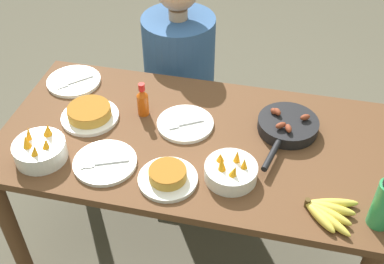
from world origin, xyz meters
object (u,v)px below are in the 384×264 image
object	(u,v)px
frittata_plate_side	(168,176)
hot_sauce_bottle	(143,101)
fruit_bowl_mango	(231,171)
banana_bunch	(327,211)
person_figure	(180,89)
fruit_bowl_citrus	(40,150)
frittata_plate_center	(90,114)
skillet	(287,126)
empty_plate_far_right	(105,163)
empty_plate_near_front	(74,81)
empty_plate_far_left	(185,124)

from	to	relation	value
frittata_plate_side	hot_sauce_bottle	xyz separation A→B (m)	(-0.20, 0.35, 0.05)
frittata_plate_side	fruit_bowl_mango	xyz separation A→B (m)	(0.22, 0.07, 0.01)
fruit_bowl_mango	hot_sauce_bottle	size ratio (longest dim) A/B	1.26
banana_bunch	hot_sauce_bottle	size ratio (longest dim) A/B	1.26
banana_bunch	person_figure	distance (m)	1.21
fruit_bowl_citrus	frittata_plate_center	bearing A→B (deg)	70.63
fruit_bowl_mango	person_figure	distance (m)	0.95
fruit_bowl_mango	frittata_plate_center	bearing A→B (deg)	161.97
frittata_plate_side	fruit_bowl_mango	size ratio (longest dim) A/B	1.13
skillet	hot_sauce_bottle	size ratio (longest dim) A/B	2.64
empty_plate_far_right	fruit_bowl_mango	size ratio (longest dim) A/B	1.24
empty_plate_near_front	frittata_plate_side	bearing A→B (deg)	-40.48
skillet	hot_sauce_bottle	world-z (taller)	hot_sauce_bottle
frittata_plate_side	empty_plate_far_left	size ratio (longest dim) A/B	0.93
banana_bunch	skillet	distance (m)	0.44
banana_bunch	person_figure	world-z (taller)	person_figure
skillet	fruit_bowl_mango	world-z (taller)	fruit_bowl_mango
empty_plate_far_left	fruit_bowl_citrus	distance (m)	0.58
fruit_bowl_mango	frittata_plate_side	bearing A→B (deg)	-163.46
skillet	fruit_bowl_citrus	world-z (taller)	fruit_bowl_citrus
frittata_plate_center	hot_sauce_bottle	bearing A→B (deg)	20.98
hot_sauce_bottle	person_figure	distance (m)	0.62
skillet	fruit_bowl_citrus	bearing A→B (deg)	-54.77
banana_bunch	empty_plate_far_left	world-z (taller)	banana_bunch
frittata_plate_center	person_figure	bearing A→B (deg)	69.13
fruit_bowl_citrus	hot_sauce_bottle	world-z (taller)	hot_sauce_bottle
fruit_bowl_mango	empty_plate_far_right	bearing A→B (deg)	-175.61
empty_plate_far_left	banana_bunch	bearing A→B (deg)	-31.01
empty_plate_far_right	hot_sauce_bottle	bearing A→B (deg)	80.69
banana_bunch	empty_plate_far_left	xyz separation A→B (m)	(-0.58, 0.35, -0.01)
skillet	person_figure	distance (m)	0.82
empty_plate_near_front	fruit_bowl_mango	world-z (taller)	fruit_bowl_mango
fruit_bowl_citrus	empty_plate_far_left	bearing A→B (deg)	32.00
frittata_plate_side	person_figure	bearing A→B (deg)	101.45
fruit_bowl_citrus	banana_bunch	bearing A→B (deg)	-2.16
skillet	hot_sauce_bottle	bearing A→B (deg)	-74.66
banana_bunch	person_figure	size ratio (longest dim) A/B	0.17
frittata_plate_side	empty_plate_near_front	size ratio (longest dim) A/B	0.90
person_figure	empty_plate_far_right	bearing A→B (deg)	-95.05
frittata_plate_center	empty_plate_far_right	xyz separation A→B (m)	(0.16, -0.24, -0.02)
skillet	fruit_bowl_mango	bearing A→B (deg)	-17.25
skillet	frittata_plate_center	xyz separation A→B (m)	(-0.81, -0.10, -0.00)
empty_plate_near_front	fruit_bowl_mango	bearing A→B (deg)	-28.24
skillet	empty_plate_far_right	distance (m)	0.74
frittata_plate_side	empty_plate_far_left	distance (m)	0.32
empty_plate_far_left	empty_plate_far_right	size ratio (longest dim) A/B	0.98
empty_plate_far_left	empty_plate_far_right	world-z (taller)	same
banana_bunch	fruit_bowl_citrus	distance (m)	1.08
empty_plate_near_front	empty_plate_far_left	distance (m)	0.60
fruit_bowl_citrus	hot_sauce_bottle	size ratio (longest dim) A/B	1.29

